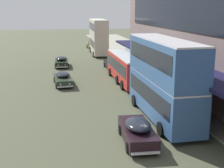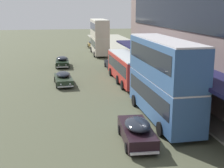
% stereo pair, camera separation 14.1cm
% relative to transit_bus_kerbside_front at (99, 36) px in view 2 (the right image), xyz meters
% --- Properties ---
extents(transit_bus_kerbside_front, '(2.94, 9.95, 6.43)m').
position_rel_transit_bus_kerbside_front_xyz_m(transit_bus_kerbside_front, '(0.00, 0.00, 0.00)').
color(transit_bus_kerbside_front, beige).
rests_on(transit_bus_kerbside_front, ground).
extents(transit_bus_kerbside_rear, '(2.82, 10.55, 6.24)m').
position_rel_transit_bus_kerbside_front_xyz_m(transit_bus_kerbside_rear, '(-0.15, -35.31, -0.10)').
color(transit_bus_kerbside_rear, '#365C93').
rests_on(transit_bus_kerbside_rear, ground).
extents(transit_bus_kerbside_far, '(2.80, 11.02, 3.19)m').
position_rel_transit_bus_kerbside_front_xyz_m(transit_bus_kerbside_far, '(-0.00, -22.64, -1.63)').
color(transit_bus_kerbside_far, red).
rests_on(transit_bus_kerbside_far, ground).
extents(sedan_oncoming_front, '(2.04, 4.99, 1.47)m').
position_rel_transit_bus_kerbside_front_xyz_m(sedan_oncoming_front, '(-7.17, -11.14, -2.73)').
color(sedan_oncoming_front, black).
rests_on(sedan_oncoming_front, ground).
extents(sedan_trailing_mid, '(1.82, 4.44, 1.44)m').
position_rel_transit_bus_kerbside_front_xyz_m(sedan_trailing_mid, '(-0.15, -14.07, -2.74)').
color(sedan_trailing_mid, black).
rests_on(sedan_trailing_mid, ground).
extents(sedan_second_near, '(2.04, 4.30, 1.41)m').
position_rel_transit_bus_kerbside_front_xyz_m(sedan_second_near, '(-0.07, 10.95, -2.76)').
color(sedan_second_near, olive).
rests_on(sedan_second_near, ground).
extents(sedan_oncoming_rear, '(2.13, 4.94, 1.60)m').
position_rel_transit_bus_kerbside_front_xyz_m(sedan_oncoming_rear, '(-3.20, -39.29, -2.67)').
color(sedan_oncoming_rear, black).
rests_on(sedan_oncoming_rear, ground).
extents(sedan_lead_near, '(2.12, 5.09, 1.43)m').
position_rel_transit_bus_kerbside_front_xyz_m(sedan_lead_near, '(-7.36, -22.57, -2.75)').
color(sedan_lead_near, '#263423').
rests_on(sedan_lead_near, ground).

